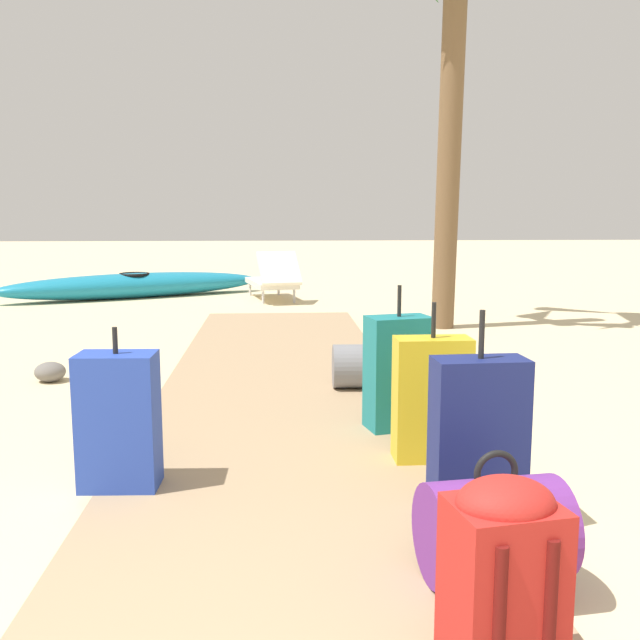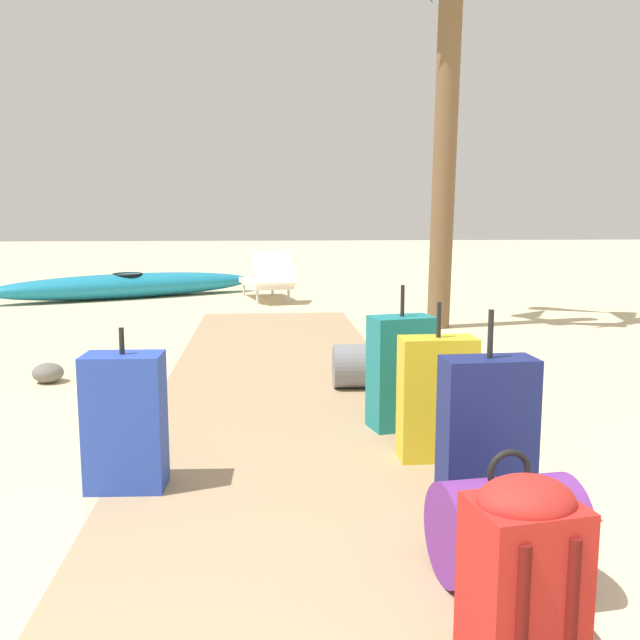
% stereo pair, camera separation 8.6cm
% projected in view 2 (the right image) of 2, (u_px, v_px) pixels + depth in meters
% --- Properties ---
extents(ground_plane, '(60.00, 60.00, 0.00)m').
position_uv_depth(ground_plane, '(287.00, 441.00, 4.27)').
color(ground_plane, beige).
extents(boardwalk, '(1.78, 8.23, 0.08)m').
position_uv_depth(boardwalk, '(283.00, 399.00, 5.08)').
color(boardwalk, tan).
rests_on(boardwalk, ground).
extents(suitcase_navy, '(0.40, 0.21, 0.89)m').
position_uv_depth(suitcase_navy, '(487.00, 436.00, 3.02)').
color(suitcase_navy, navy).
rests_on(suitcase_navy, boardwalk).
extents(suitcase_yellow, '(0.39, 0.20, 0.83)m').
position_uv_depth(suitcase_yellow, '(437.00, 398.00, 3.70)').
color(suitcase_yellow, gold).
rests_on(suitcase_yellow, boardwalk).
extents(suitcase_blue, '(0.37, 0.24, 0.77)m').
position_uv_depth(suitcase_blue, '(125.00, 422.00, 3.30)').
color(suitcase_blue, '#2847B7').
rests_on(suitcase_blue, boardwalk).
extents(backpack_red, '(0.32, 0.29, 0.60)m').
position_uv_depth(backpack_red, '(523.00, 578.00, 1.91)').
color(backpack_red, red).
rests_on(backpack_red, boardwalk).
extents(suitcase_teal, '(0.41, 0.31, 0.87)m').
position_uv_depth(suitcase_teal, '(401.00, 372.00, 4.24)').
color(suitcase_teal, '#197A7F').
rests_on(suitcase_teal, boardwalk).
extents(duffel_bag_grey, '(0.68, 0.34, 0.43)m').
position_uv_depth(duffel_bag_grey, '(379.00, 366.00, 5.25)').
color(duffel_bag_grey, slate).
rests_on(duffel_bag_grey, boardwalk).
extents(duffel_bag_purple, '(0.53, 0.42, 0.48)m').
position_uv_depth(duffel_bag_purple, '(507.00, 528.00, 2.50)').
color(duffel_bag_purple, '#6B2D84').
rests_on(duffel_bag_purple, boardwalk).
extents(lounge_chair, '(0.91, 1.64, 0.78)m').
position_uv_depth(lounge_chair, '(267.00, 280.00, 11.01)').
color(lounge_chair, white).
rests_on(lounge_chair, ground).
extents(kayak, '(4.14, 2.43, 0.40)m').
position_uv_depth(kayak, '(128.00, 286.00, 11.34)').
color(kayak, teal).
rests_on(kayak, ground).
extents(rock_left_near, '(0.35, 0.35, 0.16)m').
position_uv_depth(rock_left_near, '(48.00, 373.00, 5.73)').
color(rock_left_near, slate).
rests_on(rock_left_near, ground).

